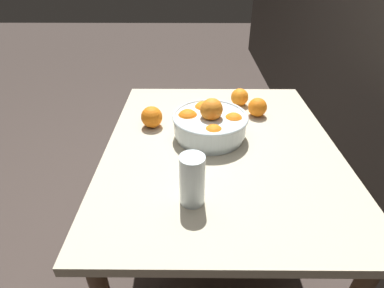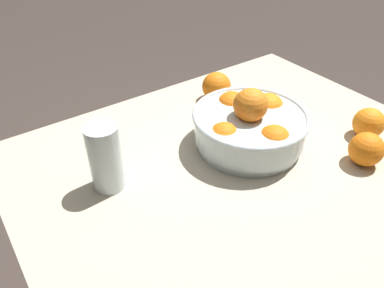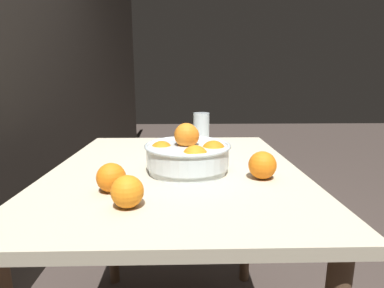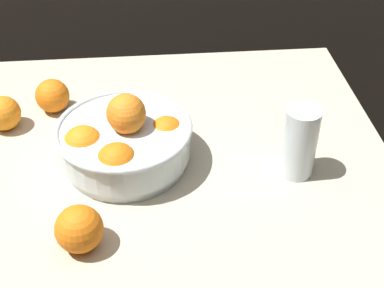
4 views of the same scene
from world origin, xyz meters
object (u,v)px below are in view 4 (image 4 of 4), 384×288
(fruit_bowl, at_px, (124,140))
(orange_loose_aside, at_px, (52,96))
(juice_glass, at_px, (299,145))
(orange_loose_near_bowl, at_px, (79,229))
(orange_loose_front, at_px, (3,113))

(fruit_bowl, relative_size, orange_loose_aside, 3.53)
(juice_glass, relative_size, orange_loose_aside, 1.93)
(fruit_bowl, distance_m, juice_glass, 0.35)
(fruit_bowl, distance_m, orange_loose_near_bowl, 0.23)
(fruit_bowl, bearing_deg, orange_loose_aside, 129.26)
(fruit_bowl, height_order, orange_loose_aside, fruit_bowl)
(fruit_bowl, relative_size, orange_loose_near_bowl, 3.29)
(juice_glass, xyz_separation_m, orange_loose_aside, (-0.51, 0.27, -0.03))
(juice_glass, relative_size, orange_loose_near_bowl, 1.80)
(orange_loose_near_bowl, bearing_deg, juice_glass, 21.02)
(juice_glass, xyz_separation_m, orange_loose_near_bowl, (-0.42, -0.16, -0.03))
(fruit_bowl, bearing_deg, juice_glass, -10.17)
(juice_glass, xyz_separation_m, orange_loose_front, (-0.61, 0.21, -0.03))
(fruit_bowl, height_order, orange_loose_near_bowl, fruit_bowl)
(juice_glass, bearing_deg, orange_loose_near_bowl, -158.98)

